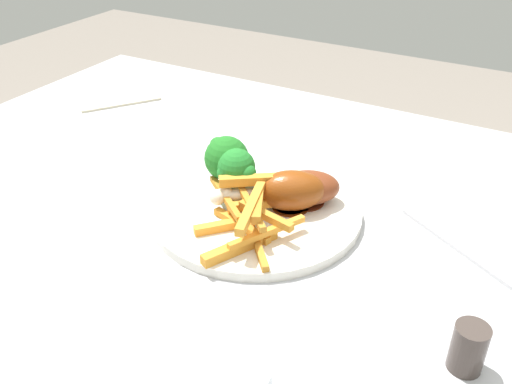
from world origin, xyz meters
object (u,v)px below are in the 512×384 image
Objects in this scene: dinner_plate at (256,210)px; fork at (464,251)px; broccoli_floret_front at (236,170)px; chicken_drumstick_far at (286,191)px; carrot_fries_pile at (249,215)px; chicken_drumstick_near at (302,188)px; pepper_shaker at (468,348)px; chicken_drumstick_extra at (288,191)px; dining_table at (252,298)px; broccoli_floret_middle at (228,159)px.

dinner_plate is 0.24m from fork.
broccoli_floret_front reaches higher than chicken_drumstick_far.
carrot_fries_pile reaches higher than fork.
fork is (-0.20, -0.01, -0.03)m from chicken_drumstick_near.
dinner_plate is at bearing -23.43° from pepper_shaker.
chicken_drumstick_extra is at bearing -156.10° from dinner_plate.
dining_table is at bearing -88.20° from carrot_fries_pile.
fork is at bearing -158.21° from dining_table.
carrot_fries_pile is 0.06m from chicken_drumstick_extra.
broccoli_floret_front is (0.03, -0.00, 0.05)m from dinner_plate.
chicken_drumstick_far reaches higher than fork.
carrot_fries_pile is 0.06m from chicken_drumstick_far.
chicken_drumstick_far is (-0.06, -0.01, -0.02)m from broccoli_floret_front.
broccoli_floret_middle reaches higher than dining_table.
chicken_drumstick_far reaches higher than dining_table.
fork is at bearing -171.29° from chicken_drumstick_extra.
dinner_plate is at bearing -137.36° from fork.
broccoli_floret_middle reaches higher than fork.
dining_table is 0.26m from fork.
broccoli_floret_front is at bearing -46.95° from carrot_fries_pile.
carrot_fries_pile reaches higher than dinner_plate.
carrot_fries_pile reaches higher than chicken_drumstick_near.
pepper_shaker is (-0.23, 0.15, -0.01)m from chicken_drumstick_near.
carrot_fries_pile is (-0.05, 0.05, -0.02)m from broccoli_floret_front.
pepper_shaker reaches higher than fork.
broccoli_floret_front is 0.54× the size of chicken_drumstick_extra.
broccoli_floret_front is at bearing -22.06° from pepper_shaker.
chicken_drumstick_far is at bearing -139.95° from fork.
pepper_shaker is at bearing -46.66° from fork.
chicken_drumstick_near reaches higher than pepper_shaker.
fork is 0.17m from pepper_shaker.
fork is (-0.21, -0.03, -0.03)m from chicken_drumstick_far.
chicken_drumstick_near is at bearing -109.27° from dining_table.
broccoli_floret_middle is at bearing 10.61° from chicken_drumstick_near.
chicken_drumstick_near is at bearing -108.30° from carrot_fries_pile.
chicken_drumstick_far reaches higher than chicken_drumstick_near.
dining_table is 9.37× the size of chicken_drumstick_extra.
fork is (-0.22, -0.09, -0.03)m from carrot_fries_pile.
chicken_drumstick_extra is (-0.03, -0.02, 0.03)m from dinner_plate.
fork reaches higher than dining_table.
chicken_drumstick_near is at bearing -33.85° from pepper_shaker.
carrot_fries_pile is at bearing 74.37° from chicken_drumstick_extra.
dinner_plate is at bearing 23.90° from chicken_drumstick_extra.
chicken_drumstick_near reaches higher than fork.
broccoli_floret_middle is 0.09m from chicken_drumstick_extra.
chicken_drumstick_far is at bearing -103.19° from carrot_fries_pile.
chicken_drumstick_extra is at bearing -29.27° from pepper_shaker.
carrot_fries_pile is 0.83× the size of fork.
dining_table is 24.98× the size of pepper_shaker.
chicken_drumstick_extra is at bearing -170.24° from broccoli_floret_front.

